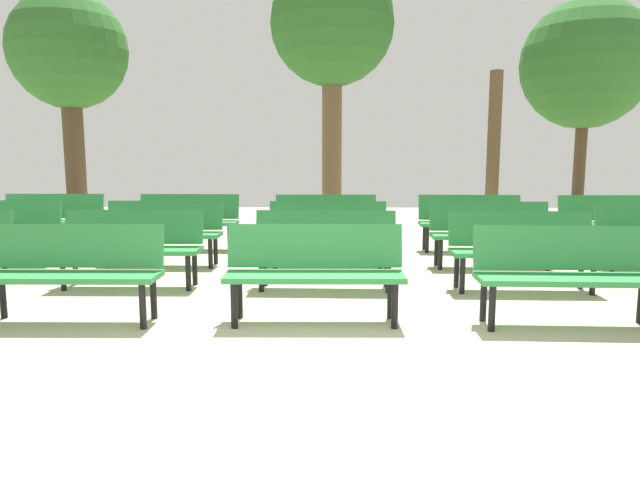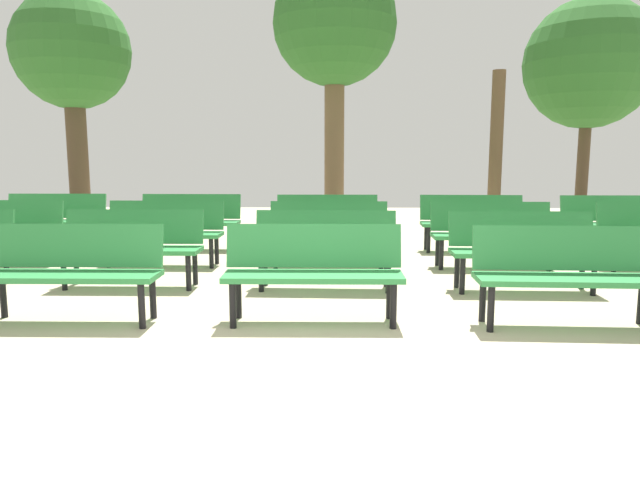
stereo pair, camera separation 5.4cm
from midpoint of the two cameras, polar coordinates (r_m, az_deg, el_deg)
ground_plane at (r=3.83m, az=-0.85°, el=-14.66°), size 26.25×26.25×0.00m
bench_r0_c1 at (r=5.70m, az=-22.97°, el=-2.35°), size 1.60×0.50×0.87m
bench_r0_c2 at (r=5.24m, az=-0.35°, el=-2.58°), size 1.61×0.51×0.87m
bench_r0_c3 at (r=5.55m, az=23.35°, el=-2.64°), size 1.61×0.53×0.87m
bench_r1_c1 at (r=6.98m, az=-17.80°, el=-0.21°), size 1.60×0.50×0.87m
bench_r1_c2 at (r=6.55m, az=0.76°, el=-0.35°), size 1.61×0.51×0.87m
bench_r1_c3 at (r=6.84m, az=19.52°, el=-0.47°), size 1.61×0.51×0.87m
bench_r2_c0 at (r=9.16m, az=-28.60°, el=1.13°), size 1.60×0.50×0.87m
bench_r2_c1 at (r=8.22m, az=-14.89°, el=1.16°), size 1.61×0.51×0.87m
bench_r2_c2 at (r=7.85m, az=1.05°, el=1.10°), size 1.60×0.49×0.87m
bench_r2_c3 at (r=8.12m, az=16.71°, el=0.99°), size 1.61×0.50×0.87m
bench_r3_c0 at (r=10.34m, az=-24.52°, el=2.11°), size 1.61×0.51×0.87m
bench_r3_c1 at (r=9.54m, az=-12.52°, el=2.20°), size 1.60×0.49×0.87m
bench_r3_c2 at (r=9.17m, az=0.89°, el=2.16°), size 1.61×0.50×0.87m
bench_r3_c3 at (r=9.42m, az=14.89°, el=2.05°), size 1.61×0.53×0.87m
bench_r3_c4 at (r=10.11m, az=27.14°, el=1.82°), size 1.61×0.50×0.87m
tree_0 at (r=11.59m, az=17.03°, el=8.19°), size 0.25×0.25×3.06m
tree_1 at (r=13.25m, az=-23.11°, el=16.49°), size 2.34×2.34×4.76m
tree_2 at (r=13.00m, az=1.58°, el=20.25°), size 2.62×2.62×5.57m
tree_3 at (r=13.91m, az=25.07°, el=15.41°), size 2.70×2.70×4.75m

